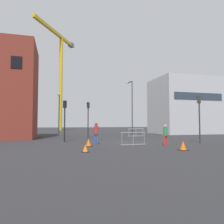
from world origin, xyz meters
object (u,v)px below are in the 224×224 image
traffic_light_island (65,114)px  traffic_light_near (199,111)px  streetlamp_tall (132,103)px  construction_crane (60,67)px  traffic_light_corner (88,114)px  traffic_cone_on_verge (183,146)px  pedestrian_waiting (165,133)px  traffic_cone_striped (85,149)px  streetlamp_short (59,111)px  pedestrian_walking (96,132)px  traffic_cone_orange (88,143)px

traffic_light_island → traffic_light_near: size_ratio=0.93×
streetlamp_tall → traffic_light_island: (-11.17, -11.71, -2.35)m
construction_crane → traffic_light_corner: 33.98m
traffic_light_corner → traffic_cone_on_verge: size_ratio=7.19×
traffic_light_island → pedestrian_waiting: (7.67, -5.47, -1.70)m
traffic_light_corner → traffic_cone_striped: bearing=-99.4°
construction_crane → pedestrian_waiting: size_ratio=15.10×
streetlamp_short → pedestrian_walking: (2.82, -12.63, -2.41)m
traffic_light_near → pedestrian_walking: 9.38m
streetlamp_short → pedestrian_waiting: streetlamp_short is taller
traffic_light_island → pedestrian_waiting: bearing=-35.5°
construction_crane → streetlamp_tall: (10.90, -23.59, -11.49)m
traffic_light_corner → traffic_cone_striped: (-2.00, -12.07, -2.65)m
construction_crane → traffic_cone_on_verge: construction_crane is taller
traffic_light_island → pedestrian_walking: (2.46, -3.24, -1.59)m
traffic_cone_striped → construction_crane: bearing=90.9°
streetlamp_short → traffic_light_corner: bearing=-57.3°
traffic_light_near → traffic_cone_on_verge: size_ratio=7.16×
traffic_light_corner → traffic_cone_on_verge: bearing=-71.3°
streetlamp_short → traffic_cone_on_verge: (7.62, -17.92, -3.20)m
traffic_cone_striped → traffic_cone_orange: bearing=77.8°
traffic_light_corner → traffic_cone_on_verge: (4.34, -12.83, -2.58)m
construction_crane → traffic_light_corner: size_ratio=5.82×
traffic_light_near → traffic_cone_orange: 10.31m
streetlamp_short → pedestrian_walking: 13.17m
streetlamp_short → traffic_cone_orange: size_ratio=9.72×
traffic_light_island → streetlamp_tall: bearing=46.4°
pedestrian_walking → streetlamp_tall: bearing=59.8°
traffic_light_corner → traffic_cone_orange: traffic_light_corner is taller
pedestrian_waiting → traffic_cone_orange: 6.17m
construction_crane → traffic_light_corner: bearing=-85.1°
streetlamp_tall → traffic_cone_on_verge: 21.16m
traffic_cone_orange → traffic_cone_striped: (-0.69, -3.18, -0.06)m
traffic_cone_orange → traffic_cone_striped: bearing=-102.2°
construction_crane → pedestrian_walking: 41.58m
pedestrian_waiting → traffic_light_near: bearing=13.2°
traffic_light_near → pedestrian_walking: bearing=171.9°
traffic_light_corner → pedestrian_waiting: bearing=-64.0°
construction_crane → traffic_cone_orange: construction_crane is taller
pedestrian_walking → traffic_cone_on_verge: 7.18m
traffic_light_island → pedestrian_waiting: traffic_light_island is taller
traffic_cone_on_verge → traffic_cone_striped: (-6.34, 0.75, -0.07)m
traffic_cone_on_verge → traffic_light_corner: bearing=108.7°
construction_crane → traffic_light_island: size_ratio=6.32×
streetlamp_short → traffic_cone_on_verge: streetlamp_short is taller
traffic_cone_orange → pedestrian_walking: bearing=57.7°
streetlamp_short → traffic_cone_striped: size_ratio=12.47×
streetlamp_short → traffic_cone_on_verge: bearing=-67.0°
traffic_cone_orange → traffic_light_corner: bearing=81.6°
pedestrian_waiting → traffic_cone_striped: bearing=-161.1°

